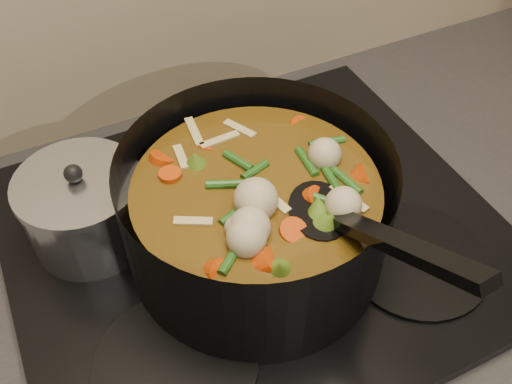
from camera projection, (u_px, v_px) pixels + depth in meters
name	position (u px, v px, depth m)	size (l,w,h in m)	color
stovetop	(256.00, 236.00, 0.75)	(0.62, 0.54, 0.03)	black
stockpot	(257.00, 214.00, 0.67)	(0.35, 0.44, 0.23)	black
saucepan	(85.00, 209.00, 0.71)	(0.15, 0.15, 0.13)	silver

